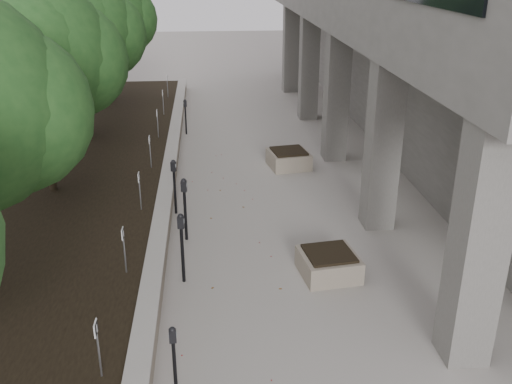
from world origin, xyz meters
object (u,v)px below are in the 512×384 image
crabapple_tree_3 (39,88)px  parking_meter_4 (175,187)px  crabapple_tree_5 (103,35)px  planter_back (289,158)px  parking_meter_2 (182,248)px  parking_meter_5 (186,117)px  parking_meter_3 (185,209)px  planter_front (329,263)px  parking_meter_1 (174,362)px  crabapple_tree_4 (79,55)px

crabapple_tree_3 → parking_meter_4: size_ratio=3.72×
crabapple_tree_5 → planter_back: bearing=-49.4°
crabapple_tree_5 → planter_back: 10.56m
parking_meter_2 → parking_meter_5: parking_meter_2 is taller
crabapple_tree_3 → parking_meter_5: 7.38m
parking_meter_2 → parking_meter_3: (0.01, 1.86, 0.01)m
crabapple_tree_3 → parking_meter_3: 4.90m
crabapple_tree_3 → parking_meter_5: crabapple_tree_3 is taller
parking_meter_5 → planter_front: (3.19, -10.38, -0.40)m
parking_meter_1 → planter_front: 4.47m
parking_meter_4 → planter_front: bearing=-23.6°
planter_front → parking_meter_5: bearing=107.1°
parking_meter_5 → planter_back: 5.05m
planter_back → crabapple_tree_5: bearing=130.6°
parking_meter_3 → crabapple_tree_3: bearing=157.7°
crabapple_tree_4 → crabapple_tree_5: 5.00m
crabapple_tree_3 → parking_meter_1: bearing=-65.0°
parking_meter_2 → parking_meter_3: parking_meter_3 is taller
parking_meter_1 → planter_front: (3.00, 3.30, -0.36)m
crabapple_tree_5 → parking_meter_1: (3.53, -17.57, -2.49)m
parking_meter_2 → parking_meter_5: (-0.21, 10.38, -0.10)m
parking_meter_1 → planter_back: size_ratio=1.06×
crabapple_tree_4 → parking_meter_1: crabapple_tree_4 is taller
crabapple_tree_3 → planter_front: bearing=-33.2°
crabapple_tree_4 → parking_meter_2: 10.21m
parking_meter_4 → parking_meter_5: (0.09, 7.03, -0.07)m
crabapple_tree_3 → crabapple_tree_4: (0.00, 5.00, 0.00)m
crabapple_tree_5 → parking_meter_4: bearing=-73.4°
planter_back → parking_meter_3: bearing=-123.2°
crabapple_tree_3 → crabapple_tree_5: (0.00, 10.00, 0.00)m
crabapple_tree_3 → crabapple_tree_5: size_ratio=1.00×
crabapple_tree_4 → parking_meter_1: 13.29m
parking_meter_3 → crabapple_tree_4: bearing=127.4°
parking_meter_3 → planter_front: 3.55m
parking_meter_1 → parking_meter_4: 6.66m
parking_meter_5 → parking_meter_1: bearing=-106.4°
crabapple_tree_4 → parking_meter_3: (3.56, -7.41, -2.35)m
crabapple_tree_5 → parking_meter_1: size_ratio=4.34×
parking_meter_3 → parking_meter_4: (-0.31, 1.49, -0.03)m
parking_meter_1 → parking_meter_3: bearing=85.5°
parking_meter_1 → parking_meter_3: size_ratio=0.82×
crabapple_tree_3 → parking_meter_2: crabapple_tree_3 is taller
parking_meter_2 → parking_meter_4: parking_meter_2 is taller
crabapple_tree_5 → parking_meter_4: crabapple_tree_5 is taller
crabapple_tree_5 → parking_meter_3: 13.12m
planter_front → parking_meter_3: bearing=148.0°
parking_meter_1 → crabapple_tree_3: bearing=110.7°
planter_back → parking_meter_4: bearing=-136.5°
parking_meter_4 → parking_meter_5: 7.03m
parking_meter_1 → planter_back: (3.09, 9.85, -0.35)m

